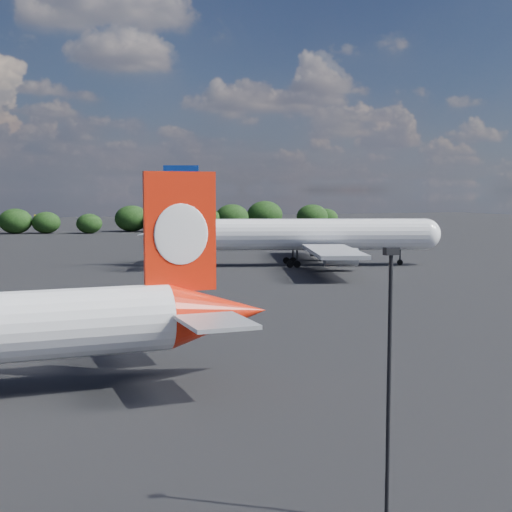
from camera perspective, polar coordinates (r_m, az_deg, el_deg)
name	(u,v)px	position (r m, az deg, el deg)	size (l,w,h in m)	color
ground	(7,290)	(95.40, -19.32, -2.59)	(500.00, 500.00, 0.00)	black
china_southern_airliner	(297,235)	(118.86, 3.29, 1.65)	(50.09, 48.04, 16.64)	white
apron_lamp_post	(389,370)	(27.38, 10.60, -8.96)	(0.55, 0.30, 10.49)	black
billboard_yellow	(43,220)	(217.13, -16.66, 2.76)	(5.00, 0.30, 5.50)	gold
horizon_treeline	(10,221)	(214.89, -19.12, 2.69)	(200.82, 17.21, 9.11)	black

